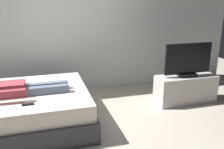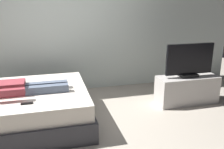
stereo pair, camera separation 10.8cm
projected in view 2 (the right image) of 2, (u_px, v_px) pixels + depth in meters
The scene contains 7 objects.
ground_plane at pixel (84, 135), 3.48m from camera, with size 10.00×10.00×0.00m, color #ADA393.
back_wall at pixel (88, 21), 4.91m from camera, with size 6.40×0.10×2.80m, color silver.
bed at pixel (18, 109), 3.67m from camera, with size 2.09×1.62×0.54m.
person at pixel (17, 88), 3.49m from camera, with size 1.26×0.46×0.18m.
remote at pixel (27, 103), 3.17m from camera, with size 0.15×0.04×0.02m, color black.
tv_stand at pixel (187, 90), 4.49m from camera, with size 1.10×0.40×0.50m, color #B7B2AD.
tv at pixel (190, 61), 4.33m from camera, with size 0.88×0.20×0.59m.
Camera 2 is at (-0.41, -3.07, 1.84)m, focal length 39.86 mm.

